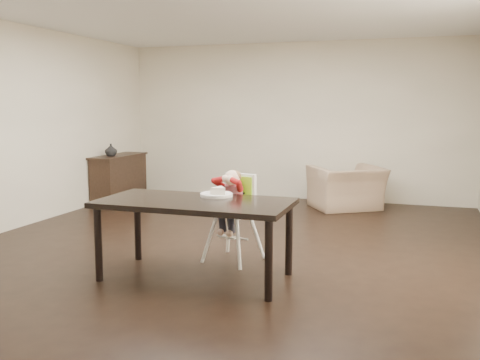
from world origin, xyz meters
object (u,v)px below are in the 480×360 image
Objects in this scene: high_chair at (234,197)px; armchair at (347,181)px; sideboard at (119,178)px; dining_table at (195,209)px.

high_chair is 3.32m from armchair.
dining_table is at bearing -49.92° from sideboard.
dining_table is 4.46m from sideboard.
armchair is at bearing 7.46° from sideboard.
armchair is (0.76, 3.23, -0.23)m from high_chair.
high_chair reaches higher than armchair.
high_chair is 0.77× the size of sideboard.
dining_table is at bearing 44.06° from armchair.
dining_table is 1.87× the size of high_chair.
high_chair is at bearing 76.44° from dining_table.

